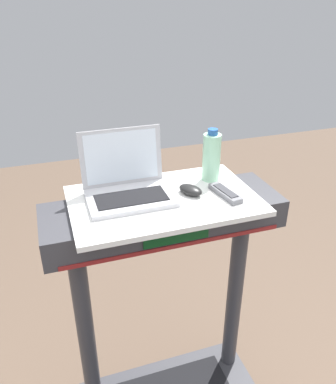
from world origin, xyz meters
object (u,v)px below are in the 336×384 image
Objects in this scene: computer_mouse at (190,190)px; water_bottle at (211,157)px; tv_remote at (225,193)px; laptop at (127,184)px.

water_bottle reaches higher than computer_mouse.
laptop is at bearing 161.34° from tv_remote.
laptop is 0.24m from computer_mouse.
water_bottle reaches higher than tv_remote.
laptop is 1.47× the size of water_bottle.
water_bottle is (0.12, 0.10, 0.08)m from computer_mouse.
computer_mouse is at bearing 155.66° from tv_remote.
tv_remote is at bearing -15.30° from laptop.
water_bottle is at bearing 87.77° from tv_remote.
computer_mouse is 0.60× the size of tv_remote.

